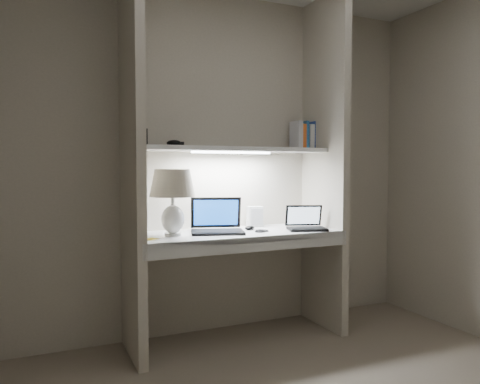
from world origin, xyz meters
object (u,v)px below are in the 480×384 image
laptop_netbook (306,224)px  speaker (255,217)px  book_row (305,136)px  table_lamp (173,191)px  laptop_main (217,224)px

laptop_netbook → speaker: laptop_netbook is taller
book_row → table_lamp: bearing=-171.5°
laptop_main → speaker: size_ratio=2.78×
laptop_netbook → laptop_main: bearing=-172.8°
laptop_netbook → book_row: book_row is taller
laptop_netbook → speaker: size_ratio=2.13×
table_lamp → book_row: size_ratio=2.05×
book_row → laptop_netbook: bearing=-120.0°
laptop_main → speaker: bearing=40.6°
speaker → table_lamp: bearing=-155.4°
table_lamp → speaker: (0.70, 0.21, -0.22)m
table_lamp → laptop_main: bearing=8.0°
laptop_main → book_row: book_row is taller
book_row → speaker: bearing=174.5°
laptop_main → speaker: 0.41m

